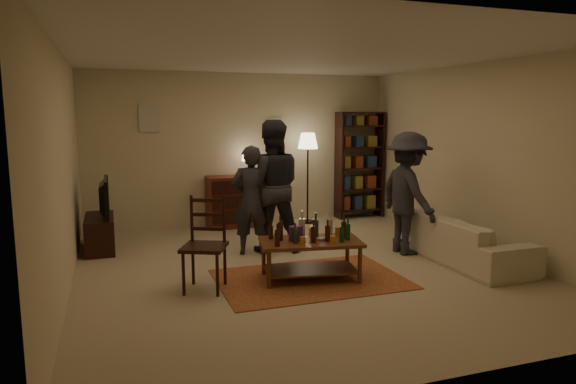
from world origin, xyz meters
name	(u,v)px	position (x,y,z in m)	size (l,w,h in m)	color
floor	(300,268)	(0.00, 0.00, 0.00)	(6.00, 6.00, 0.00)	#C6B793
room_shell	(206,123)	(-0.65, 2.98, 1.81)	(6.00, 6.00, 6.00)	beige
rug	(310,279)	(-0.04, -0.48, 0.01)	(2.20, 1.50, 0.01)	maroon
coffee_table	(310,245)	(-0.04, -0.47, 0.43)	(1.28, 0.84, 0.83)	brown
dining_chair	(206,240)	(-1.28, -0.37, 0.57)	(0.62, 0.62, 1.08)	black
tv_stand	(100,224)	(-2.44, 1.80, 0.38)	(0.40, 1.00, 1.06)	black
dresser	(236,200)	(-0.19, 2.71, 0.48)	(1.00, 0.50, 1.36)	maroon
bookshelf	(359,164)	(2.25, 2.78, 1.03)	(0.90, 0.34, 2.02)	black
floor_lamp	(308,147)	(1.12, 2.61, 1.39)	(0.36, 0.36, 1.64)	black
sofa	(462,239)	(2.20, -0.40, 0.30)	(2.08, 0.81, 0.61)	beige
person_left	(251,200)	(-0.41, 0.88, 0.77)	(0.56, 0.37, 1.55)	#282930
person_right	(271,186)	(-0.08, 0.96, 0.95)	(0.92, 0.72, 1.90)	#25262D
person_by_sofa	(408,193)	(1.70, 0.20, 0.87)	(1.12, 0.64, 1.73)	#292931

